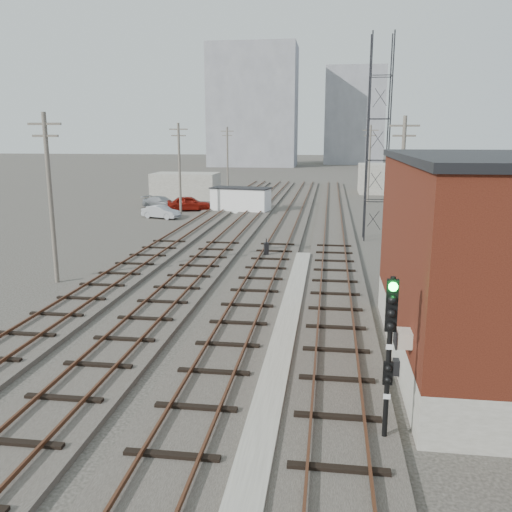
% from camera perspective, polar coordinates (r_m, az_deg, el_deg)
% --- Properties ---
extents(ground, '(320.00, 320.00, 0.00)m').
position_cam_1_polar(ground, '(67.26, 5.98, 5.83)').
color(ground, '#282621').
rests_on(ground, ground).
extents(track_right, '(3.20, 90.00, 0.39)m').
position_cam_1_polar(track_right, '(46.42, 8.18, 2.88)').
color(track_right, '#332D28').
rests_on(track_right, ground).
extents(track_mid_right, '(3.20, 90.00, 0.39)m').
position_cam_1_polar(track_mid_right, '(46.56, 3.24, 3.02)').
color(track_mid_right, '#332D28').
rests_on(track_mid_right, ground).
extents(track_mid_left, '(3.20, 90.00, 0.39)m').
position_cam_1_polar(track_mid_left, '(47.04, -1.62, 3.13)').
color(track_mid_left, '#332D28').
rests_on(track_mid_left, ground).
extents(track_left, '(3.20, 90.00, 0.39)m').
position_cam_1_polar(track_left, '(47.85, -6.36, 3.22)').
color(track_left, '#332D28').
rests_on(track_left, ground).
extents(platform_curb, '(0.90, 28.00, 0.26)m').
position_cam_1_polar(platform_curb, '(22.21, 3.17, -7.70)').
color(platform_curb, gray).
rests_on(platform_curb, ground).
extents(brick_building, '(6.54, 12.20, 7.22)m').
position_cam_1_polar(brick_building, '(19.97, 23.23, -0.58)').
color(brick_building, gray).
rests_on(brick_building, ground).
extents(lattice_tower, '(1.60, 1.60, 15.00)m').
position_cam_1_polar(lattice_tower, '(41.91, 12.71, 11.84)').
color(lattice_tower, black).
rests_on(lattice_tower, ground).
extents(utility_pole_left_a, '(1.80, 0.24, 9.00)m').
position_cam_1_polar(utility_pole_left_a, '(30.66, -20.85, 6.10)').
color(utility_pole_left_a, '#595147').
rests_on(utility_pole_left_a, ground).
extents(utility_pole_left_b, '(1.80, 0.24, 9.00)m').
position_cam_1_polar(utility_pole_left_b, '(53.88, -8.05, 9.24)').
color(utility_pole_left_b, '#595147').
rests_on(utility_pole_left_b, ground).
extents(utility_pole_left_c, '(1.80, 0.24, 9.00)m').
position_cam_1_polar(utility_pole_left_c, '(78.21, -3.02, 10.35)').
color(utility_pole_left_c, '#595147').
rests_on(utility_pole_left_c, ground).
extents(utility_pole_right_a, '(1.80, 0.24, 9.00)m').
position_cam_1_polar(utility_pole_right_a, '(35.18, 15.05, 7.22)').
color(utility_pole_right_a, '#595147').
rests_on(utility_pole_right_a, ground).
extents(utility_pole_right_b, '(1.80, 0.24, 9.00)m').
position_cam_1_polar(utility_pole_right_b, '(64.99, 11.83, 9.65)').
color(utility_pole_right_b, '#595147').
rests_on(utility_pole_right_b, ground).
extents(apartment_left, '(22.00, 14.00, 30.00)m').
position_cam_1_polar(apartment_left, '(143.37, -0.28, 15.45)').
color(apartment_left, gray).
rests_on(apartment_left, ground).
extents(apartment_right, '(16.00, 12.00, 26.00)m').
position_cam_1_polar(apartment_right, '(156.97, 10.27, 14.28)').
color(apartment_right, gray).
rests_on(apartment_right, ground).
extents(shed_left, '(8.00, 5.00, 3.20)m').
position_cam_1_polar(shed_left, '(69.47, -7.41, 7.34)').
color(shed_left, gray).
rests_on(shed_left, ground).
extents(shed_right, '(6.00, 6.00, 4.00)m').
position_cam_1_polar(shed_right, '(77.30, 13.02, 7.94)').
color(shed_right, gray).
rests_on(shed_right, ground).
extents(signal_mast, '(0.40, 0.42, 4.47)m').
position_cam_1_polar(signal_mast, '(14.08, 13.87, -9.21)').
color(signal_mast, gray).
rests_on(signal_mast, ground).
extents(switch_stand, '(0.35, 0.35, 1.17)m').
position_cam_1_polar(switch_stand, '(35.38, 1.09, 0.72)').
color(switch_stand, black).
rests_on(switch_stand, ground).
extents(site_trailer, '(6.46, 3.68, 2.56)m').
position_cam_1_polar(site_trailer, '(56.64, -1.61, 5.96)').
color(site_trailer, white).
rests_on(site_trailer, ground).
extents(car_red, '(4.95, 2.88, 1.58)m').
position_cam_1_polar(car_red, '(58.05, -7.04, 5.53)').
color(car_red, maroon).
rests_on(car_red, ground).
extents(car_silver, '(4.04, 2.44, 1.26)m').
position_cam_1_polar(car_silver, '(53.04, -9.96, 4.60)').
color(car_silver, '#A8AAB0').
rests_on(car_silver, ground).
extents(car_grey, '(4.84, 3.32, 1.30)m').
position_cam_1_polar(car_grey, '(60.56, -9.94, 5.59)').
color(car_grey, gray).
rests_on(car_grey, ground).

